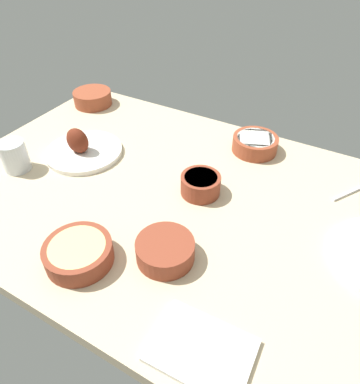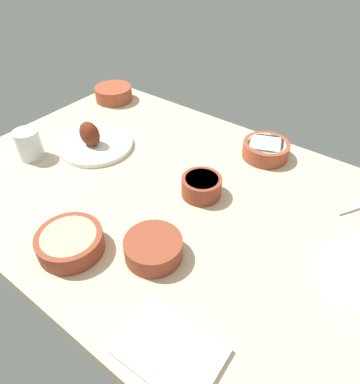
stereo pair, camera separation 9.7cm
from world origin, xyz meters
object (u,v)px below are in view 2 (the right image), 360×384
object	(u,v)px
plate_center_main	(94,142)
bowl_potatoes	(70,242)
bowl_pasta	(202,186)
bowl_onions	(153,248)
bowl_sauce	(113,93)
water_tumbler	(29,144)
folded_napkin	(171,351)
bowl_cream	(266,149)

from	to	relation	value
plate_center_main	bowl_potatoes	world-z (taller)	plate_center_main
bowl_pasta	bowl_onions	bearing A→B (deg)	98.24
bowl_potatoes	bowl_onions	distance (cm)	19.87
bowl_sauce	plate_center_main	bearing A→B (deg)	124.93
bowl_onions	bowl_sauce	size ratio (longest dim) A/B	0.92
water_tumbler	folded_napkin	world-z (taller)	water_tumbler
folded_napkin	bowl_sauce	bearing A→B (deg)	-39.16
bowl_onions	folded_napkin	bearing A→B (deg)	138.08
bowl_pasta	water_tumbler	size ratio (longest dim) A/B	1.20
bowl_cream	bowl_pasta	world-z (taller)	bowl_pasta
bowl_cream	bowl_onions	world-z (taller)	same
bowl_cream	bowl_onions	xyz separation A→B (cm)	(2.22, 52.96, -0.01)
bowl_sauce	folded_napkin	world-z (taller)	bowl_sauce
bowl_potatoes	water_tumbler	world-z (taller)	water_tumbler
bowl_pasta	folded_napkin	distance (cm)	45.89
plate_center_main	bowl_pasta	size ratio (longest dim) A/B	2.19
bowl_potatoes	bowl_cream	distance (cm)	66.27
bowl_cream	bowl_onions	size ratio (longest dim) A/B	1.07
folded_napkin	bowl_pasta	bearing A→B (deg)	-62.62
folded_napkin	bowl_potatoes	bearing A→B (deg)	-8.56
plate_center_main	bowl_sauce	world-z (taller)	plate_center_main
bowl_sauce	water_tumbler	world-z (taller)	water_tumbler
bowl_potatoes	bowl_sauce	size ratio (longest dim) A/B	1.06
bowl_onions	water_tumbler	world-z (taller)	water_tumbler
plate_center_main	bowl_onions	distance (cm)	51.39
plate_center_main	bowl_potatoes	bearing A→B (deg)	130.62
bowl_onions	bowl_pasta	xyz separation A→B (cm)	(3.63, -25.02, 0.29)
bowl_pasta	water_tumbler	bearing A→B (deg)	18.14
plate_center_main	bowl_pasta	distance (cm)	42.25
bowl_cream	bowl_potatoes	bearing A→B (deg)	73.26
bowl_sauce	folded_napkin	xyz separation A→B (cm)	(-83.71, 68.18, -2.43)
bowl_pasta	water_tumbler	distance (cm)	57.17
bowl_onions	water_tumbler	size ratio (longest dim) A/B	1.46
bowl_cream	bowl_sauce	bearing A→B (deg)	0.37
bowl_onions	bowl_pasta	distance (cm)	25.29
bowl_potatoes	bowl_pasta	bearing A→B (deg)	-110.45
bowl_potatoes	bowl_onions	xyz separation A→B (cm)	(-16.87, -10.50, 0.08)
bowl_potatoes	bowl_pasta	xyz separation A→B (cm)	(-13.24, -35.52, 0.37)
bowl_pasta	bowl_cream	bearing A→B (deg)	-101.82
water_tumbler	bowl_sauce	bearing A→B (deg)	-79.58
bowl_potatoes	folded_napkin	xyz separation A→B (cm)	(-34.32, 5.16, -2.12)
bowl_potatoes	bowl_cream	world-z (taller)	bowl_cream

